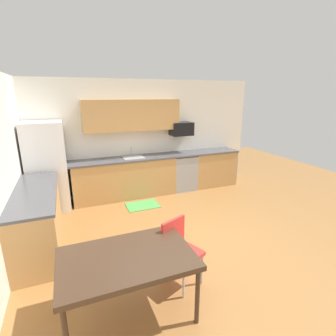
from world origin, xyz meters
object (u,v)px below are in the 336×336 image
object	(u,v)px
microwave	(181,129)
chair_near_table	(179,247)
oven_range	(182,172)
dining_table	(127,261)
refrigerator	(47,167)

from	to	relation	value
microwave	chair_near_table	distance (m)	3.67
microwave	oven_range	bearing A→B (deg)	-90.00
dining_table	chair_near_table	xyz separation A→B (m)	(0.73, 0.26, -0.17)
oven_range	microwave	world-z (taller)	microwave
refrigerator	dining_table	size ratio (longest dim) A/B	1.32
oven_range	refrigerator	bearing A→B (deg)	-178.52
oven_range	chair_near_table	world-z (taller)	oven_range
refrigerator	oven_range	world-z (taller)	refrigerator
dining_table	chair_near_table	distance (m)	0.79
refrigerator	microwave	world-z (taller)	refrigerator
refrigerator	dining_table	bearing A→B (deg)	-74.93
refrigerator	dining_table	distance (m)	3.41
refrigerator	chair_near_table	world-z (taller)	refrigerator
microwave	refrigerator	bearing A→B (deg)	-176.68
refrigerator	chair_near_table	xyz separation A→B (m)	(1.61, -3.02, -0.42)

